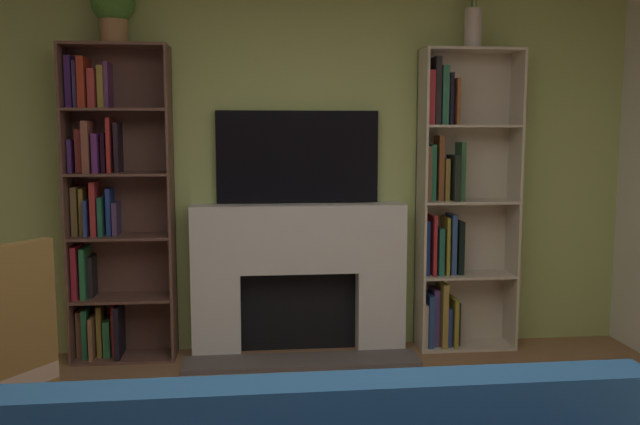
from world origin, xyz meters
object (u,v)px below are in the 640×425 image
fireplace (299,274)px  tv (298,157)px  bookshelf_left (109,206)px  vase_with_flowers (473,24)px  potted_plant (113,7)px  bookshelf_right (454,209)px

fireplace → tv: bearing=90.0°
tv → bookshelf_left: bearing=-176.6°
bookshelf_left → vase_with_flowers: size_ratio=4.60×
tv → potted_plant: 1.55m
tv → bookshelf_right: size_ratio=0.53×
bookshelf_right → potted_plant: potted_plant is taller
fireplace → vase_with_flowers: vase_with_flowers is taller
bookshelf_left → bookshelf_right: (2.40, 0.01, -0.05)m
bookshelf_left → bookshelf_right: same height
fireplace → bookshelf_right: bearing=1.2°
bookshelf_left → potted_plant: 1.30m
tv → bookshelf_left: bookshelf_left is taller
tv → vase_with_flowers: (1.20, -0.12, 0.91)m
fireplace → bookshelf_left: bearing=179.3°
fireplace → tv: (0.00, 0.09, 0.82)m
tv → vase_with_flowers: bearing=-5.7°
fireplace → tv: size_ratio=1.40×
bookshelf_right → potted_plant: (-2.31, -0.05, 1.35)m
fireplace → bookshelf_left: bookshelf_left is taller
bookshelf_left → tv: bearing=3.4°
potted_plant → vase_with_flowers: bearing=0.0°
fireplace → bookshelf_right: 1.20m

